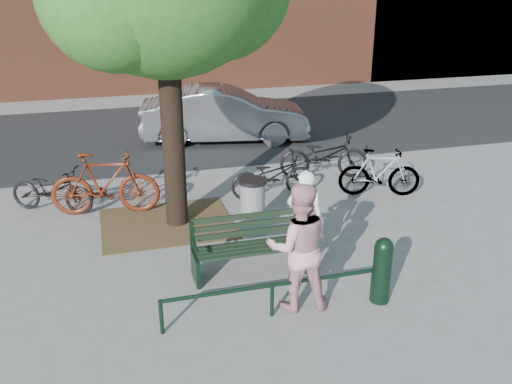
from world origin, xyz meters
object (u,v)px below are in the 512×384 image
object	(u,v)px
person_left	(305,217)
litter_bin	(252,206)
parked_car	(224,114)
bollard	(382,268)
person_right	(299,247)
park_bench	(248,244)
bicycle_c	(273,175)

from	to	relation	value
person_left	litter_bin	bearing A→B (deg)	-43.77
person_left	parked_car	size ratio (longest dim) A/B	0.35
bollard	litter_bin	world-z (taller)	litter_bin
person_right	person_left	bearing A→B (deg)	-104.39
park_bench	person_right	distance (m)	1.28
litter_bin	bicycle_c	size ratio (longest dim) A/B	0.57
park_bench	bicycle_c	distance (m)	3.18
person_left	person_right	size ratio (longest dim) A/B	0.85
bollard	bicycle_c	size ratio (longest dim) A/B	0.56
park_bench	bollard	xyz separation A→B (m)	(1.60, -1.33, 0.05)
bollard	parked_car	distance (m)	8.51
bollard	bicycle_c	bearing A→B (deg)	94.01
park_bench	litter_bin	xyz separation A→B (m)	(0.46, 1.38, 0.03)
park_bench	person_left	distance (m)	1.00
park_bench	person_right	xyz separation A→B (m)	(0.42, -1.13, 0.45)
person_left	person_right	bearing A→B (deg)	91.63
person_left	bicycle_c	bearing A→B (deg)	-71.52
park_bench	bicycle_c	xyz separation A→B (m)	(1.30, 2.91, -0.01)
person_left	bollard	world-z (taller)	person_left
bicycle_c	parked_car	bearing A→B (deg)	-1.63
bicycle_c	litter_bin	bearing A→B (deg)	148.63
park_bench	bicycle_c	size ratio (longest dim) A/B	0.98
bicycle_c	parked_car	world-z (taller)	parked_car
person_left	bollard	xyz separation A→B (m)	(0.65, -1.41, -0.25)
person_right	bollard	bearing A→B (deg)	179.70
park_bench	parked_car	distance (m)	7.28
bollard	litter_bin	bearing A→B (deg)	112.84
person_right	parked_car	distance (m)	8.34
person_left	bollard	size ratio (longest dim) A/B	1.58
person_right	litter_bin	world-z (taller)	person_right
park_bench	person_right	world-z (taller)	person_right
person_right	bicycle_c	bearing A→B (deg)	-92.83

